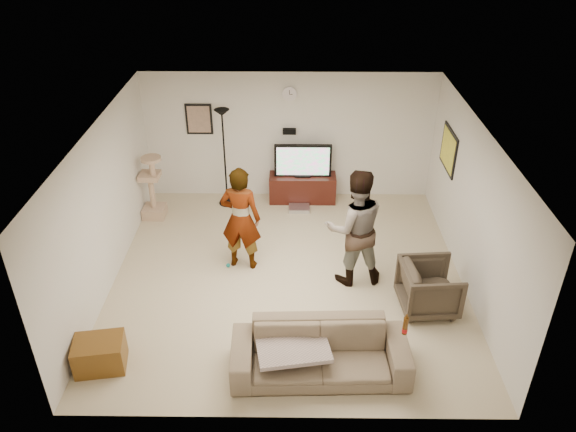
{
  "coord_description": "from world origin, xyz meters",
  "views": [
    {
      "loc": [
        0.08,
        -7.16,
        5.42
      ],
      "look_at": [
        0.0,
        0.2,
        1.0
      ],
      "focal_mm": 34.75,
      "sensor_mm": 36.0,
      "label": 1
    }
  ],
  "objects_px": {
    "side_table": "(100,354)",
    "cat_tree": "(151,187)",
    "tv": "(303,160)",
    "person_right": "(355,228)",
    "beer_bottle": "(405,326)",
    "armchair": "(429,287)",
    "tv_stand": "(302,188)",
    "sofa": "(320,352)",
    "floor_lamp": "(225,159)",
    "person_left": "(241,219)"
  },
  "relations": [
    {
      "from": "person_left",
      "to": "person_right",
      "type": "relative_size",
      "value": 0.93
    },
    {
      "from": "floor_lamp",
      "to": "person_left",
      "type": "height_order",
      "value": "floor_lamp"
    },
    {
      "from": "beer_bottle",
      "to": "side_table",
      "type": "xyz_separation_m",
      "value": [
        -3.86,
        0.06,
        -0.57
      ]
    },
    {
      "from": "side_table",
      "to": "cat_tree",
      "type": "bearing_deg",
      "value": 91.96
    },
    {
      "from": "tv_stand",
      "to": "armchair",
      "type": "height_order",
      "value": "armchair"
    },
    {
      "from": "tv_stand",
      "to": "cat_tree",
      "type": "relative_size",
      "value": 1.03
    },
    {
      "from": "tv_stand",
      "to": "armchair",
      "type": "distance_m",
      "value": 3.72
    },
    {
      "from": "armchair",
      "to": "sofa",
      "type": "bearing_deg",
      "value": 123.33
    },
    {
      "from": "tv",
      "to": "person_left",
      "type": "distance_m",
      "value": 2.41
    },
    {
      "from": "cat_tree",
      "to": "person_right",
      "type": "xyz_separation_m",
      "value": [
        3.54,
        -1.9,
        0.33
      ]
    },
    {
      "from": "cat_tree",
      "to": "side_table",
      "type": "relative_size",
      "value": 2.0
    },
    {
      "from": "tv",
      "to": "cat_tree",
      "type": "distance_m",
      "value": 2.88
    },
    {
      "from": "armchair",
      "to": "side_table",
      "type": "height_order",
      "value": "armchair"
    },
    {
      "from": "sofa",
      "to": "beer_bottle",
      "type": "xyz_separation_m",
      "value": [
        1.03,
        0.0,
        0.45
      ]
    },
    {
      "from": "floor_lamp",
      "to": "person_right",
      "type": "xyz_separation_m",
      "value": [
        2.22,
        -2.4,
        -0.01
      ]
    },
    {
      "from": "cat_tree",
      "to": "sofa",
      "type": "xyz_separation_m",
      "value": [
        2.96,
        -3.86,
        -0.3
      ]
    },
    {
      "from": "sofa",
      "to": "person_right",
      "type": "bearing_deg",
      "value": 71.68
    },
    {
      "from": "tv",
      "to": "side_table",
      "type": "distance_m",
      "value": 5.23
    },
    {
      "from": "sofa",
      "to": "floor_lamp",
      "type": "bearing_deg",
      "value": 108.76
    },
    {
      "from": "cat_tree",
      "to": "armchair",
      "type": "height_order",
      "value": "cat_tree"
    },
    {
      "from": "floor_lamp",
      "to": "armchair",
      "type": "xyz_separation_m",
      "value": [
        3.28,
        -3.1,
        -0.59
      ]
    },
    {
      "from": "beer_bottle",
      "to": "armchair",
      "type": "relative_size",
      "value": 0.3
    },
    {
      "from": "sofa",
      "to": "armchair",
      "type": "relative_size",
      "value": 2.73
    },
    {
      "from": "tv",
      "to": "side_table",
      "type": "relative_size",
      "value": 1.74
    },
    {
      "from": "tv",
      "to": "beer_bottle",
      "type": "distance_m",
      "value": 4.67
    },
    {
      "from": "tv_stand",
      "to": "side_table",
      "type": "bearing_deg",
      "value": -120.83
    },
    {
      "from": "tv",
      "to": "armchair",
      "type": "relative_size",
      "value": 1.33
    },
    {
      "from": "tv",
      "to": "beer_bottle",
      "type": "xyz_separation_m",
      "value": [
        1.2,
        -4.52,
        -0.08
      ]
    },
    {
      "from": "tv",
      "to": "armchair",
      "type": "xyz_separation_m",
      "value": [
        1.8,
        -3.25,
        -0.49
      ]
    },
    {
      "from": "sofa",
      "to": "armchair",
      "type": "bearing_deg",
      "value": 35.97
    },
    {
      "from": "person_right",
      "to": "beer_bottle",
      "type": "bearing_deg",
      "value": 95.18
    },
    {
      "from": "tv_stand",
      "to": "person_left",
      "type": "bearing_deg",
      "value": -114.63
    },
    {
      "from": "person_left",
      "to": "person_right",
      "type": "xyz_separation_m",
      "value": [
        1.76,
        -0.36,
        0.07
      ]
    },
    {
      "from": "tv",
      "to": "person_right",
      "type": "distance_m",
      "value": 2.66
    },
    {
      "from": "tv",
      "to": "sofa",
      "type": "xyz_separation_m",
      "value": [
        0.17,
        -4.52,
        -0.53
      ]
    },
    {
      "from": "tv_stand",
      "to": "armchair",
      "type": "xyz_separation_m",
      "value": [
        1.8,
        -3.25,
        0.1
      ]
    },
    {
      "from": "floor_lamp",
      "to": "beer_bottle",
      "type": "height_order",
      "value": "floor_lamp"
    },
    {
      "from": "cat_tree",
      "to": "armchair",
      "type": "bearing_deg",
      "value": -29.44
    },
    {
      "from": "tv_stand",
      "to": "beer_bottle",
      "type": "bearing_deg",
      "value": -75.17
    },
    {
      "from": "tv_stand",
      "to": "sofa",
      "type": "xyz_separation_m",
      "value": [
        0.17,
        -4.52,
        0.06
      ]
    },
    {
      "from": "person_left",
      "to": "side_table",
      "type": "distance_m",
      "value": 2.89
    },
    {
      "from": "tv",
      "to": "floor_lamp",
      "type": "bearing_deg",
      "value": -174.21
    },
    {
      "from": "person_right",
      "to": "armchair",
      "type": "xyz_separation_m",
      "value": [
        1.05,
        -0.7,
        -0.58
      ]
    },
    {
      "from": "tv_stand",
      "to": "person_right",
      "type": "xyz_separation_m",
      "value": [
        0.75,
        -2.55,
        0.68
      ]
    },
    {
      "from": "floor_lamp",
      "to": "person_left",
      "type": "bearing_deg",
      "value": -77.09
    },
    {
      "from": "tv",
      "to": "cat_tree",
      "type": "xyz_separation_m",
      "value": [
        -2.79,
        -0.65,
        -0.24
      ]
    },
    {
      "from": "floor_lamp",
      "to": "side_table",
      "type": "height_order",
      "value": "floor_lamp"
    },
    {
      "from": "cat_tree",
      "to": "beer_bottle",
      "type": "relative_size",
      "value": 5.0
    },
    {
      "from": "tv_stand",
      "to": "tv",
      "type": "height_order",
      "value": "tv"
    },
    {
      "from": "floor_lamp",
      "to": "tv_stand",
      "type": "bearing_deg",
      "value": 5.79
    }
  ]
}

